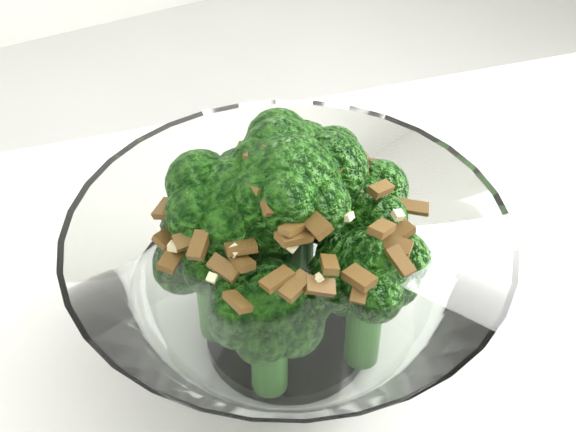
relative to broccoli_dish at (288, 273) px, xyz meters
name	(u,v)px	position (x,y,z in m)	size (l,w,h in m)	color
broccoli_dish	(288,273)	(0.00, 0.00, 0.00)	(0.23, 0.23, 0.14)	white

